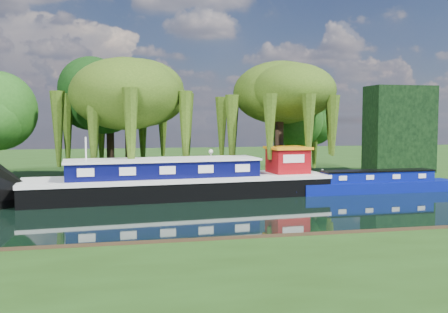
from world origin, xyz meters
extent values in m
plane|color=black|center=(0.00, 0.00, 0.00)|extent=(120.00, 120.00, 0.00)
cube|color=#1B360E|center=(0.00, 34.00, 0.23)|extent=(120.00, 52.00, 0.45)
cube|color=black|center=(-2.52, 6.00, 0.52)|extent=(20.98, 6.20, 1.38)
cube|color=silver|center=(-2.52, 6.00, 1.32)|extent=(21.10, 6.30, 0.25)
cube|color=#07083A|center=(-3.67, 5.91, 2.01)|extent=(13.04, 4.30, 1.09)
cube|color=silver|center=(-3.67, 5.91, 2.62)|extent=(13.29, 4.55, 0.14)
cube|color=maroon|center=(5.50, 6.63, 2.32)|extent=(2.72, 2.72, 1.72)
cube|color=orange|center=(5.50, 6.63, 3.27)|extent=(3.03, 3.03, 0.18)
cylinder|color=silver|center=(-8.71, 5.52, 2.84)|extent=(0.11, 0.11, 2.76)
cube|color=navy|center=(12.06, 5.38, 0.33)|extent=(12.09, 2.15, 0.90)
cube|color=navy|center=(12.06, 5.38, 1.16)|extent=(8.46, 1.61, 0.75)
cube|color=black|center=(12.06, 5.38, 1.59)|extent=(8.56, 1.71, 0.10)
cube|color=silver|center=(8.90, 4.57, 1.20)|extent=(0.60, 0.06, 0.32)
cube|color=silver|center=(11.02, 4.59, 1.20)|extent=(0.60, 0.06, 0.32)
cube|color=silver|center=(13.13, 4.62, 1.20)|extent=(0.60, 0.06, 0.32)
cube|color=silver|center=(15.24, 4.64, 1.20)|extent=(0.60, 0.06, 0.32)
imported|color=maroon|center=(-7.86, 7.07, 0.00)|extent=(3.07, 2.37, 0.59)
imported|color=silver|center=(11.91, 6.36, 0.00)|extent=(2.68, 2.40, 1.27)
cylinder|color=black|center=(-5.75, 11.84, 3.20)|extent=(0.71, 0.71, 5.49)
ellipsoid|color=#2A440E|center=(-5.75, 11.84, 7.16)|extent=(7.67, 7.67, 4.96)
cylinder|color=black|center=(6.31, 11.06, 3.12)|extent=(0.75, 0.75, 5.33)
ellipsoid|color=#2A440E|center=(6.31, 11.06, 6.97)|extent=(7.28, 7.28, 4.71)
cylinder|color=black|center=(-7.28, 15.75, 3.98)|extent=(0.69, 0.69, 7.07)
ellipsoid|color=black|center=(-7.28, 15.75, 6.87)|extent=(5.65, 5.65, 5.65)
cylinder|color=black|center=(9.93, 14.28, 3.14)|extent=(0.48, 0.48, 5.39)
ellipsoid|color=#194411|center=(9.93, 14.28, 5.35)|extent=(4.31, 4.31, 4.31)
cube|color=black|center=(19.00, 14.00, 4.45)|extent=(6.00, 3.00, 8.00)
cylinder|color=silver|center=(0.50, 10.50, 1.55)|extent=(0.10, 0.10, 2.20)
sphere|color=white|center=(0.50, 10.50, 2.83)|extent=(0.36, 0.36, 0.36)
cylinder|color=silver|center=(-10.00, 8.40, 0.95)|extent=(0.16, 0.16, 1.00)
cylinder|color=silver|center=(-4.00, 8.40, 0.95)|extent=(0.16, 0.16, 1.00)
cylinder|color=silver|center=(3.00, 8.40, 0.95)|extent=(0.16, 0.16, 1.00)
cylinder|color=silver|center=(9.00, 8.40, 0.95)|extent=(0.16, 0.16, 1.00)
camera|label=1|loc=(-6.71, -27.98, 5.29)|focal=40.00mm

